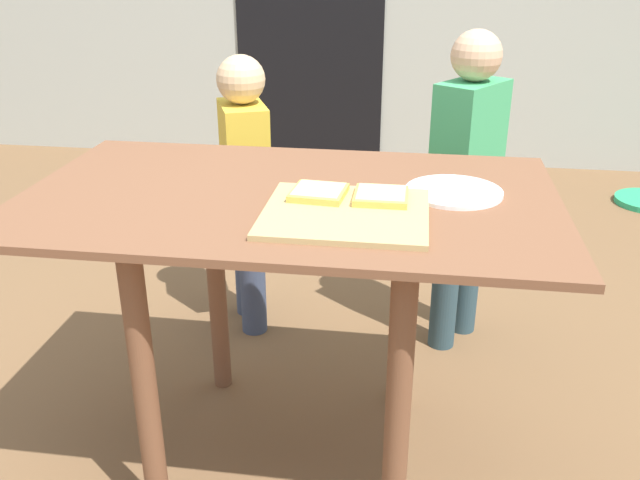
# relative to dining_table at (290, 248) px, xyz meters

# --- Properties ---
(ground_plane) EXTENTS (16.00, 16.00, 0.00)m
(ground_plane) POSITION_rel_dining_table_xyz_m (0.00, 0.00, -0.62)
(ground_plane) COLOR brown
(dining_table) EXTENTS (1.24, 0.75, 0.76)m
(dining_table) POSITION_rel_dining_table_xyz_m (0.00, 0.00, 0.00)
(dining_table) COLOR brown
(dining_table) RESTS_ON ground
(cutting_board) EXTENTS (0.35, 0.32, 0.01)m
(cutting_board) POSITION_rel_dining_table_xyz_m (0.15, -0.12, 0.14)
(cutting_board) COLOR tan
(cutting_board) RESTS_ON dining_table
(pizza_slice_far_left) EXTENTS (0.13, 0.13, 0.02)m
(pizza_slice_far_left) POSITION_rel_dining_table_xyz_m (0.08, -0.04, 0.16)
(pizza_slice_far_left) COLOR gold
(pizza_slice_far_left) RESTS_ON cutting_board
(pizza_slice_far_right) EXTENTS (0.12, 0.12, 0.02)m
(pizza_slice_far_right) POSITION_rel_dining_table_xyz_m (0.22, -0.04, 0.16)
(pizza_slice_far_right) COLOR gold
(pizza_slice_far_right) RESTS_ON cutting_board
(plate_white_right) EXTENTS (0.23, 0.23, 0.01)m
(plate_white_right) POSITION_rel_dining_table_xyz_m (0.38, 0.05, 0.14)
(plate_white_right) COLOR white
(plate_white_right) RESTS_ON dining_table
(child_left) EXTENTS (0.22, 0.28, 0.97)m
(child_left) POSITION_rel_dining_table_xyz_m (-0.28, 0.68, -0.07)
(child_left) COLOR #3F4B65
(child_left) RESTS_ON ground
(child_right) EXTENTS (0.25, 0.28, 1.06)m
(child_right) POSITION_rel_dining_table_xyz_m (0.45, 0.68, -0.02)
(child_right) COLOR #2E4750
(child_right) RESTS_ON ground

